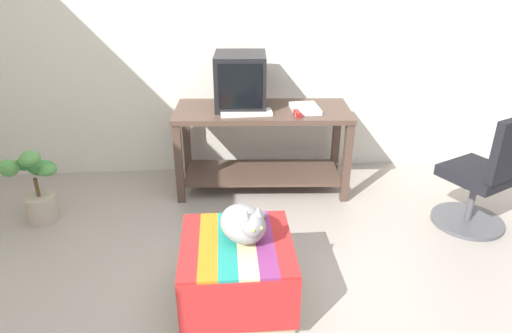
{
  "coord_description": "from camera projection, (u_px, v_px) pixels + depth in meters",
  "views": [
    {
      "loc": [
        -0.15,
        -1.89,
        1.85
      ],
      "look_at": [
        0.06,
        0.85,
        0.55
      ],
      "focal_mm": 31.91,
      "sensor_mm": 36.0,
      "label": 1
    }
  ],
  "objects": [
    {
      "name": "potted_plant",
      "position": [
        37.0,
        188.0,
        3.35
      ],
      "size": [
        0.36,
        0.33,
        0.6
      ],
      "color": "#B7A893",
      "rests_on": "ground_plane"
    },
    {
      "name": "office_chair",
      "position": [
        484.0,
        180.0,
        3.22
      ],
      "size": [
        0.56,
        0.56,
        0.89
      ],
      "rotation": [
        0.0,
        0.0,
        3.61
      ],
      "color": "#4C4C51",
      "rests_on": "ground_plane"
    },
    {
      "name": "desk",
      "position": [
        262.0,
        135.0,
        3.75
      ],
      "size": [
        1.44,
        0.67,
        0.71
      ],
      "rotation": [
        0.0,
        0.0,
        -0.06
      ],
      "color": "#4C382D",
      "rests_on": "ground_plane"
    },
    {
      "name": "back_wall",
      "position": [
        238.0,
        24.0,
        3.79
      ],
      "size": [
        8.0,
        0.1,
        2.6
      ],
      "primitive_type": "cube",
      "color": "silver",
      "rests_on": "ground_plane"
    },
    {
      "name": "ottoman_with_blanket",
      "position": [
        237.0,
        273.0,
        2.57
      ],
      "size": [
        0.62,
        0.65,
        0.41
      ],
      "color": "tan",
      "rests_on": "ground_plane"
    },
    {
      "name": "ground_plane",
      "position": [
        257.0,
        323.0,
        2.5
      ],
      "size": [
        14.0,
        14.0,
        0.0
      ],
      "primitive_type": "plane",
      "color": "#9E9389"
    },
    {
      "name": "stapler",
      "position": [
        298.0,
        114.0,
        3.49
      ],
      "size": [
        0.05,
        0.11,
        0.04
      ],
      "primitive_type": "cube",
      "rotation": [
        0.0,
        0.0,
        0.15
      ],
      "color": "#A31E1E",
      "rests_on": "desk"
    },
    {
      "name": "tv_monitor",
      "position": [
        240.0,
        81.0,
        3.61
      ],
      "size": [
        0.42,
        0.44,
        0.43
      ],
      "rotation": [
        0.0,
        0.0,
        -0.06
      ],
      "color": "black",
      "rests_on": "desk"
    },
    {
      "name": "book",
      "position": [
        305.0,
        108.0,
        3.61
      ],
      "size": [
        0.23,
        0.29,
        0.03
      ],
      "primitive_type": "cube",
      "rotation": [
        0.0,
        0.0,
        0.05
      ],
      "color": "white",
      "rests_on": "desk"
    },
    {
      "name": "cat",
      "position": [
        244.0,
        224.0,
        2.47
      ],
      "size": [
        0.34,
        0.4,
        0.26
      ],
      "rotation": [
        0.0,
        0.0,
        0.41
      ],
      "color": "gray",
      "rests_on": "ottoman_with_blanket"
    },
    {
      "name": "keyboard",
      "position": [
        246.0,
        113.0,
        3.53
      ],
      "size": [
        0.41,
        0.16,
        0.02
      ],
      "primitive_type": "cube",
      "rotation": [
        0.0,
        0.0,
        0.04
      ],
      "color": "beige",
      "rests_on": "desk"
    }
  ]
}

